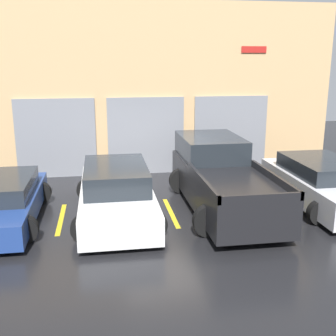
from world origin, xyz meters
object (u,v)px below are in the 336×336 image
sedan_white (116,193)px  van_right (1,202)px  sedan_side (322,183)px  pickup_truck (221,177)px

sedan_white → van_right: bearing=-179.9°
sedan_side → van_right: size_ratio=1.05×
pickup_truck → van_right: pickup_truck is taller
sedan_white → sedan_side: sedan_white is taller
pickup_truck → van_right: bearing=-177.2°
sedan_white → van_right: sedan_white is taller
sedan_white → sedan_side: size_ratio=1.05×
sedan_side → van_right: (-8.56, 0.00, -0.07)m
pickup_truck → sedan_white: (-2.85, -0.27, -0.20)m
pickup_truck → sedan_white: pickup_truck is taller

